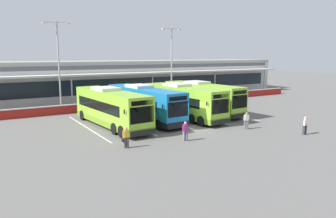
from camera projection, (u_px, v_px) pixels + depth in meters
The scene contains 18 objects.
ground_plane at pixel (193, 129), 30.09m from camera, with size 200.00×200.00×0.00m, color #605E5B.
terminal_building at pixel (97, 79), 52.21m from camera, with size 70.00×13.00×6.00m.
red_barrier_wall at pixel (129, 104), 42.19m from camera, with size 60.00×0.40×1.10m.
coach_bus_leftmost at pixel (111, 108), 31.13m from camera, with size 3.57×12.29×3.78m.
coach_bus_left_centre at pixel (144, 104), 33.82m from camera, with size 3.57×12.29×3.78m.
coach_bus_centre at pixel (182, 102), 35.45m from camera, with size 3.57×12.29×3.78m.
coach_bus_right_centre at pixel (202, 98), 38.59m from camera, with size 3.57×12.29×3.78m.
bay_stripe_far_west at pixel (87, 127), 30.80m from camera, with size 0.14×13.00×0.01m, color silver.
bay_stripe_west at pixel (127, 123), 32.97m from camera, with size 0.14×13.00×0.01m, color silver.
bay_stripe_mid_west at pixel (161, 119), 35.13m from camera, with size 0.14×13.00×0.01m, color silver.
bay_stripe_centre at pixel (192, 115), 37.29m from camera, with size 0.14×13.00×0.01m, color silver.
bay_stripe_mid_east at pixel (220, 112), 39.46m from camera, with size 0.14×13.00×0.01m, color silver.
pedestrian_with_handbag at pixel (126, 137), 23.84m from camera, with size 0.62×0.33×1.62m.
pedestrian_in_dark_coat at pixel (305, 125), 27.91m from camera, with size 0.53×0.33×1.62m.
pedestrian_child at pixel (246, 120), 30.01m from camera, with size 0.54×0.38×1.62m.
pedestrian_near_bin at pixel (185, 131), 25.83m from camera, with size 0.54×0.29×1.62m.
lamp_post_west at pixel (59, 60), 38.95m from camera, with size 3.24×0.28×11.00m.
lamp_post_centre at pixel (172, 59), 47.91m from camera, with size 3.24×0.28×11.00m.
Camera 1 is at (-17.38, -23.77, 6.91)m, focal length 34.00 mm.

